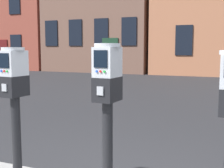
{
  "coord_description": "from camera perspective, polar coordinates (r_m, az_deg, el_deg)",
  "views": [
    {
      "loc": [
        1.14,
        -2.35,
        1.44
      ],
      "look_at": [
        0.17,
        -0.02,
        1.14
      ],
      "focal_mm": 47.48,
      "sensor_mm": 36.0,
      "label": 1
    }
  ],
  "objects": [
    {
      "name": "parking_meter_near_kerb",
      "position": [
        2.99,
        -18.27,
        -1.14
      ],
      "size": [
        0.23,
        0.26,
        1.32
      ],
      "rotation": [
        0.0,
        0.0,
        -1.64
      ],
      "color": "black",
      "rests_on": "sidewalk_slab"
    },
    {
      "name": "parking_meter_twin_adjacent",
      "position": [
        2.47,
        -0.9,
        -1.93
      ],
      "size": [
        0.23,
        0.26,
        1.35
      ],
      "rotation": [
        0.0,
        0.0,
        -1.64
      ],
      "color": "black",
      "rests_on": "sidewalk_slab"
    }
  ]
}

